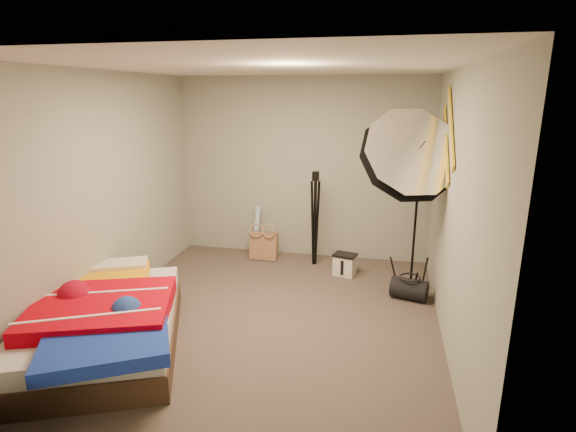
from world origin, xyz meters
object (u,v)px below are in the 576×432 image
(wrapping_roll, at_px, (256,231))
(camera_case, at_px, (345,265))
(duffel_bag, at_px, (409,289))
(photo_umbrella, at_px, (408,158))
(camera_tripod, at_px, (315,212))
(bed, at_px, (102,321))
(tote_bag, at_px, (264,246))

(wrapping_roll, relative_size, camera_case, 2.71)
(duffel_bag, bearing_deg, photo_umbrella, -177.11)
(camera_tripod, bearing_deg, wrapping_roll, 167.42)
(camera_case, bearing_deg, wrapping_roll, 174.08)
(wrapping_roll, relative_size, duffel_bag, 1.79)
(camera_case, distance_m, photo_umbrella, 1.71)
(duffel_bag, distance_m, camera_tripod, 1.61)
(photo_umbrella, bearing_deg, wrapping_roll, 152.92)
(wrapping_roll, height_order, duffel_bag, wrapping_roll)
(camera_case, xyz_separation_m, duffel_bag, (0.78, -0.55, -0.01))
(photo_umbrella, height_order, camera_tripod, photo_umbrella)
(bed, bearing_deg, duffel_bag, 30.93)
(tote_bag, height_order, duffel_bag, tote_bag)
(wrapping_roll, distance_m, photo_umbrella, 2.56)
(tote_bag, bearing_deg, bed, -107.28)
(photo_umbrella, bearing_deg, duffel_bag, -11.95)
(wrapping_roll, bearing_deg, camera_case, -20.47)
(camera_case, xyz_separation_m, photo_umbrella, (0.67, -0.53, 1.48))
(tote_bag, height_order, wrapping_roll, wrapping_roll)
(tote_bag, bearing_deg, camera_tripod, -2.59)
(duffel_bag, distance_m, bed, 3.23)
(tote_bag, distance_m, duffel_bag, 2.14)
(tote_bag, relative_size, camera_tripod, 0.30)
(wrapping_roll, bearing_deg, tote_bag, -45.57)
(bed, xyz_separation_m, camera_tripod, (1.54, 2.50, 0.46))
(duffel_bag, height_order, photo_umbrella, photo_umbrella)
(duffel_bag, xyz_separation_m, bed, (-2.77, -1.66, 0.15))
(tote_bag, distance_m, camera_tripod, 0.91)
(camera_case, bearing_deg, photo_umbrella, -23.53)
(tote_bag, xyz_separation_m, camera_tripod, (0.73, -0.04, 0.54))
(wrapping_roll, bearing_deg, duffel_bag, -26.36)
(duffel_bag, relative_size, photo_umbrella, 0.18)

